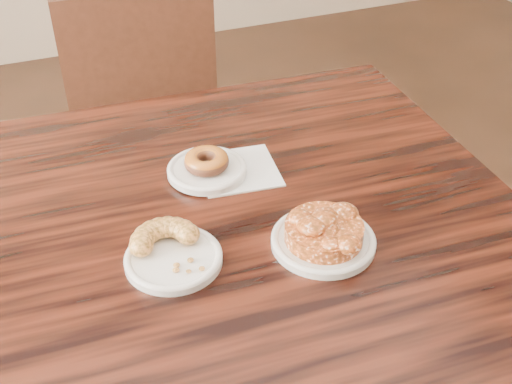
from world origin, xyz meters
name	(u,v)px	position (x,y,z in m)	size (l,w,h in m)	color
cafe_table	(242,371)	(-0.20, -0.05, 0.38)	(1.00, 1.00, 0.75)	black
chair_far	(140,117)	(-0.17, 0.91, 0.45)	(0.44, 0.44, 0.90)	black
napkin	(238,170)	(-0.14, 0.11, 0.75)	(0.14, 0.14, 0.00)	white
plate_donut	(207,170)	(-0.20, 0.12, 0.76)	(0.15, 0.15, 0.01)	white
plate_cruller	(174,259)	(-0.32, -0.09, 0.76)	(0.15, 0.15, 0.01)	white
plate_fritter	(323,241)	(-0.09, -0.14, 0.76)	(0.17, 0.17, 0.01)	silver
glazed_donut	(207,161)	(-0.20, 0.12, 0.78)	(0.08, 0.08, 0.03)	#9B5216
apple_fritter	(324,228)	(-0.09, -0.14, 0.78)	(0.17, 0.17, 0.04)	#4A2007
cruller_fragment	(172,248)	(-0.32, -0.09, 0.78)	(0.13, 0.13, 0.03)	brown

